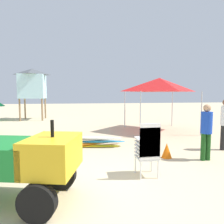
# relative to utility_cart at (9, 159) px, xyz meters

# --- Properties ---
(ground) EXTENTS (80.00, 80.00, 0.00)m
(ground) POSITION_rel_utility_cart_xyz_m (1.80, 0.42, -0.78)
(ground) COLOR beige
(utility_cart) EXTENTS (2.77, 1.85, 1.50)m
(utility_cart) POSITION_rel_utility_cart_xyz_m (0.00, 0.00, 0.00)
(utility_cart) COLOR #197A2D
(utility_cart) RESTS_ON ground
(stacked_plastic_chairs) EXTENTS (0.48, 0.48, 1.29)m
(stacked_plastic_chairs) POSITION_rel_utility_cart_xyz_m (2.83, 0.61, -0.04)
(stacked_plastic_chairs) COLOR silver
(stacked_plastic_chairs) RESTS_ON ground
(surfboard_pile) EXTENTS (2.56, 0.90, 0.40)m
(surfboard_pile) POSITION_rel_utility_cart_xyz_m (1.77, 3.64, -0.58)
(surfboard_pile) COLOR yellow
(surfboard_pile) RESTS_ON ground
(lifeguard_near_left) EXTENTS (0.32, 0.32, 1.66)m
(lifeguard_near_left) POSITION_rel_utility_cart_xyz_m (4.94, 1.52, 0.16)
(lifeguard_near_left) COLOR #194C19
(lifeguard_near_left) RESTS_ON ground
(popup_canopy) EXTENTS (3.05, 3.05, 2.81)m
(popup_canopy) POSITION_rel_utility_cart_xyz_m (5.51, 6.41, 1.66)
(popup_canopy) COLOR #B2B2B7
(popup_canopy) RESTS_ON ground
(lifeguard_tower) EXTENTS (1.98, 1.98, 3.89)m
(lifeguard_tower) POSITION_rel_utility_cart_xyz_m (-2.09, 12.68, 1.99)
(lifeguard_tower) COLOR olive
(lifeguard_tower) RESTS_ON ground
(traffic_cone_far) EXTENTS (0.32, 0.32, 0.45)m
(traffic_cone_far) POSITION_rel_utility_cart_xyz_m (3.91, 1.93, -0.56)
(traffic_cone_far) COLOR orange
(traffic_cone_far) RESTS_ON ground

